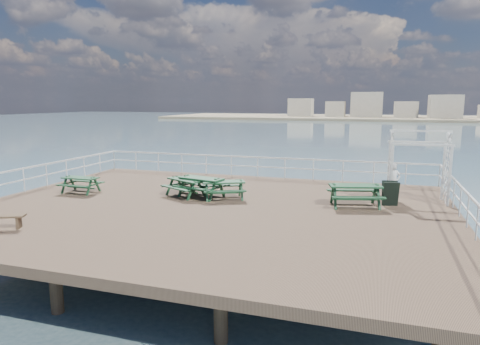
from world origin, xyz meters
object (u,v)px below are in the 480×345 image
Objects in this scene: picnic_table_b at (201,183)px; trellis_arbor at (418,170)px; picnic_table_e at (355,191)px; picnic_table_d at (185,184)px; picnic_table_a at (80,181)px; picnic_table_c at (224,186)px; person at (394,182)px.

trellis_arbor reaches higher than picnic_table_b.
picnic_table_d is at bearing 167.95° from picnic_table_e.
picnic_table_a is 0.75× the size of picnic_table_c.
picnic_table_e is (6.96, 0.35, 0.07)m from picnic_table_d.
picnic_table_b reaches higher than picnic_table_a.
picnic_table_b is 0.70m from picnic_table_d.
picnic_table_c is at bearing -169.21° from trellis_arbor.
picnic_table_e is at bearing 15.71° from picnic_table_b.
picnic_table_e reaches higher than picnic_table_c.
picnic_table_b reaches higher than picnic_table_c.
picnic_table_e is (11.67, 1.13, 0.11)m from picnic_table_a.
picnic_table_b is at bearing 9.90° from picnic_table_a.
picnic_table_b is 1.03× the size of picnic_table_d.
picnic_table_c is 5.25m from picnic_table_e.
person reaches higher than picnic_table_d.
picnic_table_c is (1.03, -0.07, -0.06)m from picnic_table_b.
picnic_table_a is at bearing -157.51° from picnic_table_b.
picnic_table_b is at bearing -171.30° from trellis_arbor.
picnic_table_e reaches higher than picnic_table_d.
trellis_arbor reaches higher than picnic_table_e.
picnic_table_c is 7.84m from trellis_arbor.
picnic_table_a is 4.77m from picnic_table_d.
person reaches higher than picnic_table_b.
picnic_table_c is 1.73m from picnic_table_d.
picnic_table_a is 0.75× the size of picnic_table_d.
picnic_table_a is 0.73× the size of picnic_table_b.
picnic_table_d is at bearing 155.46° from picnic_table_c.
picnic_table_c is 1.00× the size of picnic_table_d.
picnic_table_d is at bearing 159.79° from person.
person is (1.42, 1.41, 0.17)m from picnic_table_e.
trellis_arbor is at bearing 11.91° from picnic_table_a.
picnic_table_e reaches higher than picnic_table_a.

